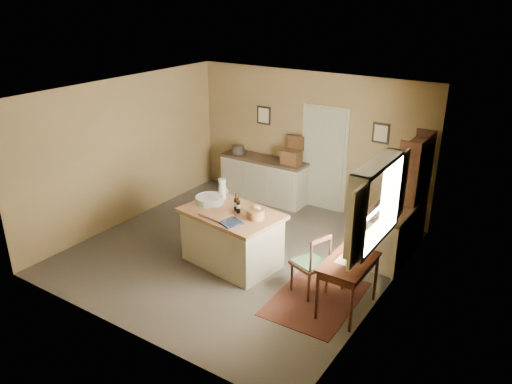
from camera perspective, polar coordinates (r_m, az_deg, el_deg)
ground at (r=8.50m, az=-2.20°, el=-6.86°), size 5.00×5.00×0.00m
wall_back at (r=9.97m, az=6.07°, el=5.89°), size 5.00×0.10×2.70m
wall_front at (r=6.25m, az=-15.81°, el=-5.10°), size 5.00×0.10×2.70m
wall_left at (r=9.54m, az=-14.71°, el=4.53°), size 0.10×5.00×2.70m
wall_right at (r=6.89m, az=14.87°, el=-2.37°), size 0.10×5.00×2.70m
ceiling at (r=7.57m, az=-2.50°, el=11.31°), size 5.00×5.00×0.00m
door at (r=9.88m, az=7.72°, el=3.88°), size 0.97×0.06×2.11m
framed_prints at (r=9.76m, az=7.15°, el=7.76°), size 2.82×0.02×0.38m
window at (r=6.66m, az=13.84°, el=-1.26°), size 0.25×1.99×1.12m
work_island at (r=7.97m, az=-2.80°, el=-5.05°), size 1.67×1.21×1.20m
sideboard at (r=10.40m, az=0.91°, el=1.67°), size 1.88×0.53×1.18m
rug at (r=7.37m, az=6.90°, el=-11.99°), size 1.14×1.63×0.01m
writing_desk at (r=6.87m, az=10.54°, el=-8.44°), size 0.57×0.93×0.82m
desk_chair at (r=7.26m, az=6.18°, el=-8.13°), size 0.57×0.57×0.95m
right_cabinet at (r=8.35m, az=14.99°, el=-4.68°), size 0.62×1.11×0.99m
shelving_unit at (r=8.69m, az=17.70°, el=-0.13°), size 0.33×0.88×1.97m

